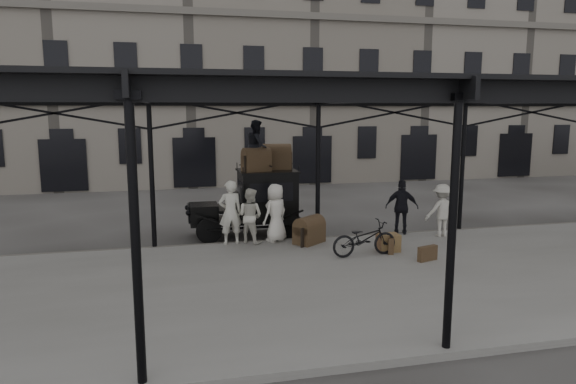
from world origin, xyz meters
name	(u,v)px	position (x,y,z in m)	size (l,w,h in m)	color
ground	(337,259)	(0.00, 0.00, 0.00)	(120.00, 120.00, 0.00)	#383533
platform	(364,280)	(0.00, -2.00, 0.07)	(28.00, 8.00, 0.15)	slate
canopy	(364,90)	(0.00, -1.72, 4.60)	(22.50, 9.00, 4.74)	black
building_frontage	(243,61)	(0.00, 18.00, 7.00)	(64.00, 8.00, 14.00)	slate
taxi	(258,200)	(-1.68, 3.28, 1.20)	(3.65, 1.55, 2.18)	black
porter_left	(230,212)	(-2.77, 1.80, 1.12)	(0.70, 0.46, 1.93)	beige
porter_midleft	(250,216)	(-2.18, 1.80, 0.99)	(0.81, 0.63, 1.67)	beige
porter_centre	(276,213)	(-1.39, 1.80, 1.04)	(0.87, 0.57, 1.78)	silver
porter_official	(402,207)	(2.77, 1.80, 1.04)	(1.04, 0.43, 1.77)	black
porter_right	(442,210)	(3.87, 1.23, 0.99)	(1.08, 0.62, 1.68)	beige
bicycle	(364,239)	(0.67, -0.30, 0.64)	(0.65, 1.86, 0.98)	black
porter_roof	(257,145)	(-1.71, 3.18, 3.00)	(0.80, 0.62, 1.64)	black
steamer_trunk_roof_near	(256,161)	(-1.76, 3.03, 2.50)	(0.87, 0.53, 0.64)	#4F3C25
steamer_trunk_roof_far	(276,159)	(-1.01, 3.48, 2.53)	(0.96, 0.58, 0.70)	#4F3C25
steamer_trunk_platform	(309,232)	(-0.45, 1.37, 0.50)	(0.94, 0.58, 0.69)	#4F3C25
wicker_hamper	(388,243)	(1.51, -0.02, 0.40)	(0.60, 0.45, 0.50)	olive
suitcase_upright	(390,244)	(1.53, -0.14, 0.38)	(0.15, 0.60, 0.45)	#4F3C25
suitcase_flat	(428,253)	(2.15, -1.13, 0.35)	(0.60, 0.15, 0.40)	#4F3C25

